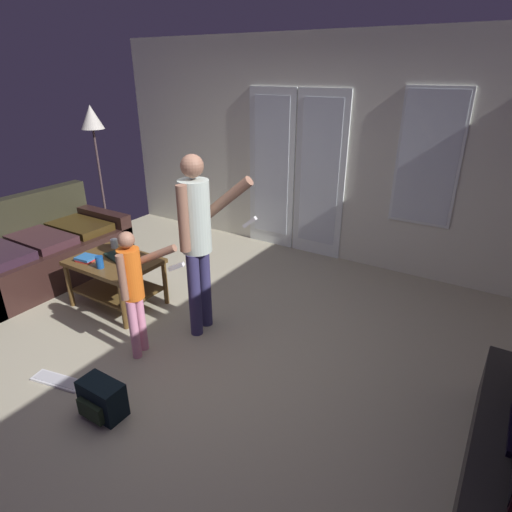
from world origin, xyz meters
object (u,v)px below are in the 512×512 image
laptop_closed (122,256)px  book_stack (86,258)px  person_child (133,284)px  floor_lamp (93,127)px  backpack (102,399)px  tv_remote_black (134,267)px  cup_by_laptop (114,243)px  loose_keyboard (58,381)px  tv_stand (507,460)px  cup_near_edge (100,262)px  person_adult (197,232)px  leather_couch (41,253)px  coffee_table (116,273)px

laptop_closed → book_stack: 0.34m
person_child → floor_lamp: floor_lamp is taller
backpack → tv_remote_black: 1.40m
cup_by_laptop → tv_remote_black: cup_by_laptop is taller
laptop_closed → loose_keyboard: bearing=-51.9°
tv_stand → book_stack: book_stack is taller
cup_near_edge → cup_by_laptop: size_ratio=1.25×
person_adult → backpack: person_adult is taller
backpack → person_child: bearing=114.1°
leather_couch → laptop_closed: (1.25, 0.13, 0.21)m
leather_couch → person_adult: size_ratio=1.12×
leather_couch → book_stack: 1.04m
backpack → cup_by_laptop: 1.94m
floor_lamp → book_stack: 2.17m
coffee_table → tv_remote_black: (0.30, -0.02, 0.15)m
leather_couch → cup_near_edge: (1.26, -0.16, 0.26)m
loose_keyboard → book_stack: 1.30m
leather_couch → cup_near_edge: leather_couch is taller
leather_couch → floor_lamp: floor_lamp is taller
backpack → cup_near_edge: size_ratio=2.74×
cup_near_edge → tv_remote_black: (0.27, 0.17, -0.05)m
coffee_table → backpack: (1.09, -1.12, -0.23)m
cup_near_edge → book_stack: cup_near_edge is taller
tv_stand → laptop_closed: bearing=174.1°
tv_stand → backpack: bearing=-160.8°
coffee_table → backpack: size_ratio=2.64×
tv_stand → loose_keyboard: bearing=-164.8°
person_child → backpack: person_child is taller
leather_couch → book_stack: bearing=-6.5°
coffee_table → tv_stand: (3.52, -0.27, -0.15)m
person_child → book_stack: 1.09m
backpack → tv_remote_black: (-0.79, 1.10, 0.38)m
laptop_closed → book_stack: bearing=-119.8°
coffee_table → floor_lamp: bearing=142.7°
person_adult → loose_keyboard: size_ratio=3.56×
leather_couch → person_adult: bearing=3.5°
person_adult → laptop_closed: size_ratio=4.69×
person_child → tv_stand: bearing=4.1°
backpack → laptop_closed: laptop_closed is taller
floor_lamp → tv_stand: bearing=-16.1°
leather_couch → laptop_closed: leather_couch is taller
cup_near_edge → cup_by_laptop: cup_near_edge is taller
coffee_table → backpack: bearing=-45.6°
tv_stand → laptop_closed: (-3.51, 0.36, 0.30)m
leather_couch → cup_by_laptop: (0.99, 0.26, 0.24)m
cup_near_edge → tv_stand: bearing=-1.3°
loose_keyboard → tv_remote_black: size_ratio=2.69×
person_adult → person_child: bearing=-110.5°
tv_stand → book_stack: size_ratio=8.28×
coffee_table → laptop_closed: laptop_closed is taller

